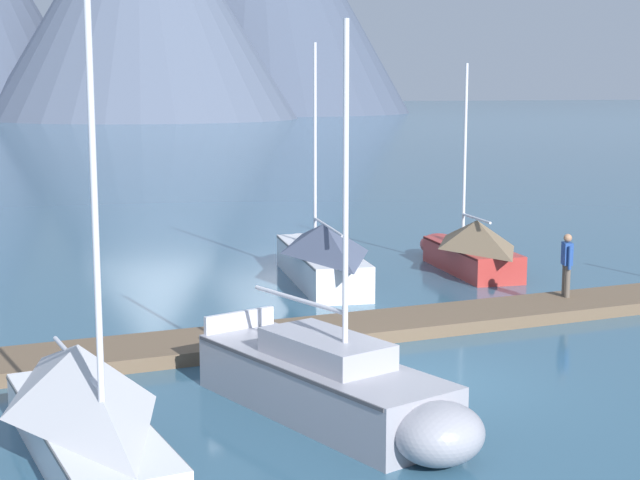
{
  "coord_description": "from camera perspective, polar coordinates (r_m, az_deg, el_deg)",
  "views": [
    {
      "loc": [
        -8.32,
        -16.76,
        5.84
      ],
      "look_at": [
        0.0,
        6.0,
        2.0
      ],
      "focal_mm": 54.46,
      "sensor_mm": 36.0,
      "label": 1
    }
  ],
  "objects": [
    {
      "name": "sailboat_mid_dock_starboard",
      "position": [
        29.21,
        0.02,
        -0.75
      ],
      "size": [
        2.62,
        7.43,
        7.15
      ],
      "color": "silver",
      "rests_on": "ground"
    },
    {
      "name": "sailboat_second_berth",
      "position": [
        15.79,
        -13.56,
        -9.65
      ],
      "size": [
        2.28,
        6.65,
        7.35
      ],
      "color": "white",
      "rests_on": "ground"
    },
    {
      "name": "sailboat_far_berth",
      "position": [
        31.37,
        8.72,
        -0.37
      ],
      "size": [
        2.2,
        6.19,
        6.57
      ],
      "color": "#B2332D",
      "rests_on": "ground"
    },
    {
      "name": "dock",
      "position": [
        23.08,
        1.71,
        -5.28
      ],
      "size": [
        29.74,
        3.82,
        0.3
      ],
      "color": "brown",
      "rests_on": "ground"
    },
    {
      "name": "sailboat_mid_dock_port",
      "position": [
        17.25,
        0.94,
        -8.59
      ],
      "size": [
        3.48,
        6.67,
        6.95
      ],
      "color": "#93939E",
      "rests_on": "ground"
    },
    {
      "name": "ground_plane",
      "position": [
        19.6,
        6.09,
        -8.38
      ],
      "size": [
        700.0,
        700.0,
        0.0
      ],
      "primitive_type": "plane",
      "color": "#335B75"
    },
    {
      "name": "person_on_dock",
      "position": [
        26.57,
        14.3,
        -1.2
      ],
      "size": [
        0.32,
        0.57,
        1.69
      ],
      "color": "brown",
      "rests_on": "dock"
    }
  ]
}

